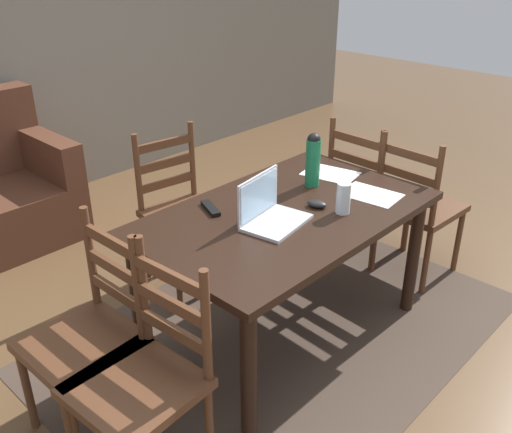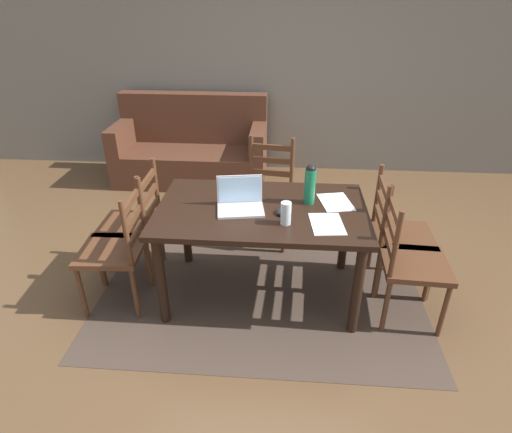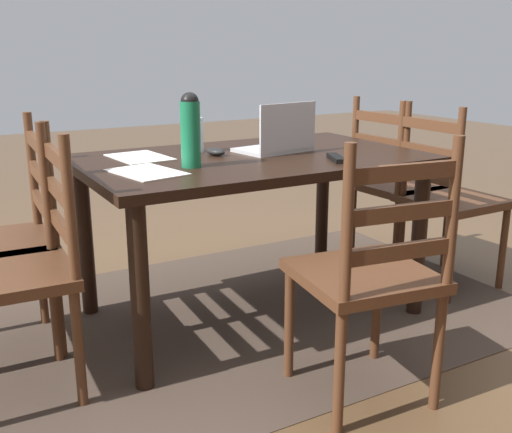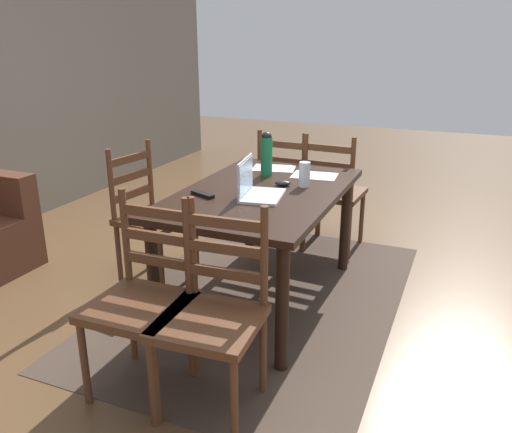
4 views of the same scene
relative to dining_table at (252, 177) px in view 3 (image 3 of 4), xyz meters
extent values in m
plane|color=brown|center=(0.00, 0.00, -0.65)|extent=(14.00, 14.00, 0.00)
cube|color=#47382D|center=(0.00, 0.00, -0.65)|extent=(2.48, 1.70, 0.01)
cube|color=black|center=(0.00, 0.00, 0.08)|extent=(1.49, 0.92, 0.04)
cylinder|color=black|center=(-0.66, -0.38, -0.30)|extent=(0.07, 0.07, 0.71)
cylinder|color=black|center=(0.66, -0.38, -0.30)|extent=(0.07, 0.07, 0.71)
cylinder|color=black|center=(-0.66, 0.38, -0.30)|extent=(0.07, 0.07, 0.71)
cylinder|color=black|center=(0.66, 0.38, -0.30)|extent=(0.07, 0.07, 0.71)
cylinder|color=#56331E|center=(0.89, 0.02, -0.44)|extent=(0.04, 0.04, 0.43)
cylinder|color=#56331E|center=(0.87, -0.36, -0.44)|extent=(0.04, 0.04, 0.43)
cylinder|color=#56331E|center=(0.88, 0.02, 0.05)|extent=(0.04, 0.04, 0.50)
cylinder|color=#56331E|center=(0.86, -0.36, 0.05)|extent=(0.04, 0.04, 0.50)
cube|color=#56331E|center=(0.87, -0.17, -0.05)|extent=(0.04, 0.36, 0.05)
cube|color=#56331E|center=(0.87, -0.17, 0.07)|extent=(0.04, 0.36, 0.05)
cube|color=#56331E|center=(0.87, -0.17, 0.20)|extent=(0.04, 0.36, 0.05)
cube|color=#56331E|center=(-1.07, -0.18, -0.20)|extent=(0.47, 0.47, 0.04)
cylinder|color=#56331E|center=(-1.25, -0.39, -0.44)|extent=(0.04, 0.04, 0.43)
cylinder|color=#56331E|center=(-1.28, -0.01, -0.44)|extent=(0.04, 0.04, 0.43)
cylinder|color=#56331E|center=(-0.87, -0.36, -0.44)|extent=(0.04, 0.04, 0.43)
cylinder|color=#56331E|center=(-0.90, 0.02, -0.44)|extent=(0.04, 0.04, 0.43)
cylinder|color=#56331E|center=(-0.86, -0.36, 0.05)|extent=(0.04, 0.04, 0.50)
cylinder|color=#56331E|center=(-0.89, 0.02, 0.05)|extent=(0.04, 0.04, 0.50)
cube|color=#56331E|center=(-0.88, -0.17, -0.05)|extent=(0.05, 0.36, 0.05)
cube|color=#56331E|center=(-0.88, -0.17, 0.07)|extent=(0.05, 0.36, 0.05)
cube|color=#56331E|center=(-0.88, -0.17, 0.20)|extent=(0.05, 0.36, 0.05)
cube|color=#56331E|center=(0.00, 0.79, -0.20)|extent=(0.50, 0.50, 0.04)
cylinder|color=#56331E|center=(0.16, 0.57, -0.44)|extent=(0.04, 0.04, 0.43)
cylinder|color=#56331E|center=(-0.21, 0.63, -0.44)|extent=(0.04, 0.04, 0.43)
cylinder|color=#56331E|center=(0.21, 0.95, -0.44)|extent=(0.04, 0.04, 0.43)
cylinder|color=#56331E|center=(-0.16, 1.00, -0.44)|extent=(0.04, 0.04, 0.43)
cylinder|color=#56331E|center=(0.22, 0.96, 0.05)|extent=(0.04, 0.04, 0.50)
cylinder|color=#56331E|center=(-0.16, 1.01, 0.05)|extent=(0.04, 0.04, 0.50)
cube|color=#56331E|center=(0.03, 0.99, -0.05)|extent=(0.36, 0.07, 0.05)
cube|color=#56331E|center=(0.03, 0.99, 0.07)|extent=(0.36, 0.07, 0.05)
cube|color=#56331E|center=(0.03, 0.99, 0.20)|extent=(0.36, 0.07, 0.05)
cube|color=#56331E|center=(-1.07, 0.18, -0.20)|extent=(0.45, 0.45, 0.04)
cylinder|color=#56331E|center=(-1.26, -0.01, -0.44)|extent=(0.04, 0.04, 0.43)
cylinder|color=#56331E|center=(-1.27, 0.37, -0.44)|extent=(0.04, 0.04, 0.43)
cylinder|color=#56331E|center=(-0.88, 0.00, -0.44)|extent=(0.04, 0.04, 0.43)
cylinder|color=#56331E|center=(-0.89, 0.38, -0.44)|extent=(0.04, 0.04, 0.43)
cylinder|color=#56331E|center=(-0.87, 0.00, 0.05)|extent=(0.04, 0.04, 0.50)
cylinder|color=#56331E|center=(-0.88, 0.38, 0.05)|extent=(0.04, 0.04, 0.50)
cube|color=#56331E|center=(-0.87, 0.19, -0.05)|extent=(0.03, 0.36, 0.05)
cube|color=#56331E|center=(-0.87, 0.19, 0.07)|extent=(0.03, 0.36, 0.05)
cube|color=#56331E|center=(-0.87, 0.19, 0.20)|extent=(0.03, 0.36, 0.05)
cube|color=#56331E|center=(1.07, 0.18, -0.20)|extent=(0.46, 0.46, 0.04)
cylinder|color=#56331E|center=(0.89, 0.38, -0.44)|extent=(0.04, 0.04, 0.43)
cylinder|color=#56331E|center=(0.88, 0.00, -0.44)|extent=(0.04, 0.04, 0.43)
cylinder|color=#56331E|center=(0.88, 0.38, 0.05)|extent=(0.04, 0.04, 0.50)
cylinder|color=#56331E|center=(0.87, 0.00, 0.05)|extent=(0.04, 0.04, 0.50)
cube|color=#56331E|center=(0.87, 0.19, -0.05)|extent=(0.04, 0.36, 0.05)
cube|color=#56331E|center=(0.87, 0.19, 0.07)|extent=(0.04, 0.36, 0.05)
cube|color=#56331E|center=(0.87, 0.19, 0.20)|extent=(0.04, 0.36, 0.05)
cube|color=silver|center=(-0.14, -0.06, 0.10)|extent=(0.35, 0.27, 0.02)
cube|color=silver|center=(-0.16, 0.04, 0.22)|extent=(0.32, 0.06, 0.21)
cube|color=#A5CCEA|center=(-0.16, 0.04, 0.22)|extent=(0.29, 0.05, 0.19)
cylinder|color=#197247|center=(0.34, 0.11, 0.23)|extent=(0.08, 0.08, 0.26)
sphere|color=black|center=(0.34, 0.11, 0.35)|extent=(0.07, 0.07, 0.07)
cylinder|color=silver|center=(0.17, -0.21, 0.17)|extent=(0.07, 0.07, 0.16)
ellipsoid|color=black|center=(0.14, -0.08, 0.11)|extent=(0.09, 0.11, 0.03)
cube|color=black|center=(-0.25, 0.28, 0.11)|extent=(0.10, 0.17, 0.02)
cube|color=white|center=(0.53, 0.13, 0.10)|extent=(0.27, 0.33, 0.00)
cube|color=white|center=(0.45, -0.20, 0.10)|extent=(0.24, 0.32, 0.00)
camera|label=1|loc=(-1.94, -1.63, 1.34)|focal=40.03mm
camera|label=2|loc=(0.16, -2.63, 1.48)|focal=29.48mm
camera|label=3|loc=(1.29, 2.31, 0.56)|focal=42.65mm
camera|label=4|loc=(-2.85, -1.16, 1.00)|focal=36.70mm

